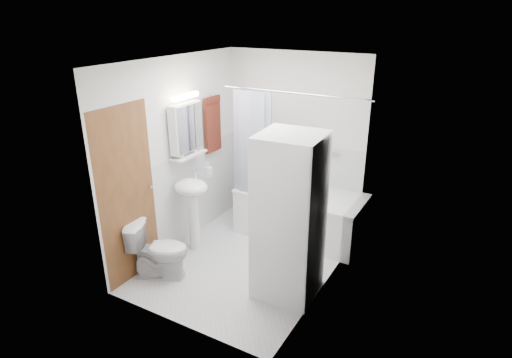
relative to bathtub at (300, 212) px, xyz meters
The scene contains 20 objects.
floor 1.03m from the bathtub, 107.71° to the right, with size 2.60×2.60×0.00m, color silver.
room_walls 1.49m from the bathtub, 107.71° to the right, with size 2.60×2.60×2.60m.
wainscot 0.74m from the bathtub, 115.11° to the right, with size 1.98×2.58×2.58m.
door 2.03m from the bathtub, 130.24° to the right, with size 0.05×2.00×2.00m.
bathtub is the anchor object (origin of this frame).
tub_spout 0.72m from the bathtub, 58.78° to the left, with size 0.04×0.04×0.12m, color silver.
curtain_rod 1.68m from the bathtub, 90.00° to the right, with size 0.02×0.02×1.85m, color silver.
shower_curtain 1.11m from the bathtub, 148.68° to the right, with size 0.55×0.02×1.45m.
sink 1.48m from the bathtub, 136.97° to the right, with size 0.44×0.37×1.04m.
medicine_cabinet 1.89m from the bathtub, 145.63° to the right, with size 0.13×0.50×0.71m.
shelf 1.67m from the bathtub, 145.29° to the right, with size 0.18×0.54×0.03m, color silver.
shower_caddy 0.90m from the bathtub, 52.00° to the left, with size 0.22×0.06×0.02m, color silver.
towel 1.68m from the bathtub, behind, with size 0.07×0.32×0.77m.
washer_dryer 1.37m from the bathtub, 72.32° to the right, with size 0.68×0.67×1.78m.
toilet 1.95m from the bathtub, 121.29° to the right, with size 0.38×0.68×0.66m, color white.
soap_pump 1.35m from the bathtub, 146.28° to the right, with size 0.08×0.17×0.08m, color gray.
shelf_bottle 1.77m from the bathtub, 140.67° to the right, with size 0.07×0.18×0.07m, color gray.
shelf_cup 1.65m from the bathtub, 149.40° to the right, with size 0.10×0.09×0.10m, color gray.
shampoo_a 0.93m from the bathtub, 80.05° to the left, with size 0.13×0.17×0.13m, color gray.
shampoo_b 0.92m from the bathtub, 61.17° to the left, with size 0.08×0.21×0.08m, color #2A279D.
Camera 1 is at (2.32, -3.88, 2.89)m, focal length 30.00 mm.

